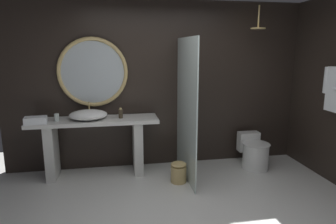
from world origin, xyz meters
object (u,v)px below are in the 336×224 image
soap_dispenser (121,113)px  tumbler_cup (57,117)px  vessel_sink (88,115)px  round_wall_mirror (93,72)px  rain_shower_head (258,26)px  waste_bin (179,172)px  toilet (254,153)px  folded_hand_towel (36,120)px

soap_dispenser → tumbler_cup: bearing=-178.5°
vessel_sink → round_wall_mirror: round_wall_mirror is taller
soap_dispenser → rain_shower_head: size_ratio=0.45×
rain_shower_head → waste_bin: (-1.28, -0.41, -2.04)m
rain_shower_head → round_wall_mirror: bearing=172.7°
tumbler_cup → toilet: size_ratio=0.18×
waste_bin → round_wall_mirror: bearing=148.4°
toilet → folded_hand_towel: (-3.24, 0.01, 0.67)m
vessel_sink → soap_dispenser: 0.46m
tumbler_cup → soap_dispenser: 0.90m
soap_dispenser → rain_shower_head: rain_shower_head is taller
waste_bin → folded_hand_towel: size_ratio=1.04×
rain_shower_head → tumbler_cup: bearing=179.2°
round_wall_mirror → toilet: size_ratio=1.74×
toilet → folded_hand_towel: bearing=179.9°
soap_dispenser → folded_hand_towel: (-1.16, -0.14, -0.02)m
soap_dispenser → rain_shower_head: bearing=-1.8°
vessel_sink → tumbler_cup: size_ratio=5.16×
soap_dispenser → round_wall_mirror: size_ratio=0.15×
tumbler_cup → soap_dispenser: size_ratio=0.69×
waste_bin → soap_dispenser: bearing=148.9°
vessel_sink → toilet: size_ratio=0.91×
soap_dispenser → folded_hand_towel: size_ratio=0.53×
tumbler_cup → round_wall_mirror: bearing=27.7°
toilet → vessel_sink: bearing=176.9°
round_wall_mirror → tumbler_cup: bearing=-152.3°
vessel_sink → folded_hand_towel: 0.70m
vessel_sink → waste_bin: (1.24, -0.46, -0.78)m
tumbler_cup → rain_shower_head: (2.96, -0.04, 1.28)m
tumbler_cup → folded_hand_towel: size_ratio=0.36×
soap_dispenser → round_wall_mirror: round_wall_mirror is taller
round_wall_mirror → folded_hand_towel: size_ratio=3.57×
vessel_sink → soap_dispenser: size_ratio=3.54×
soap_dispenser → toilet: (2.08, -0.15, -0.69)m
round_wall_mirror → soap_dispenser: bearing=-32.6°
rain_shower_head → toilet: bearing=-77.0°
toilet → waste_bin: 1.34m
folded_hand_towel → vessel_sink: bearing=10.7°
soap_dispenser → toilet: bearing=-4.1°
tumbler_cup → soap_dispenser: (0.90, 0.02, 0.02)m
soap_dispenser → rain_shower_head: (2.06, -0.07, 1.26)m
vessel_sink → rain_shower_head: bearing=-1.2°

